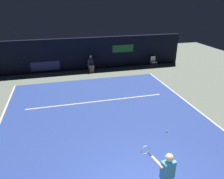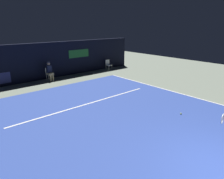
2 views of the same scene
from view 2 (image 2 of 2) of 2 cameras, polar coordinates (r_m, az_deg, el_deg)
ground_plane at (r=8.97m, az=0.65°, el=-7.68°), size 32.38×32.38×0.00m
court_surface at (r=8.97m, az=0.65°, el=-7.65°), size 10.01×11.50×0.01m
line_sideline_left at (r=12.58m, az=17.79°, el=-0.88°), size 0.10×11.50×0.01m
line_service at (r=10.43m, az=-6.73°, el=-3.97°), size 7.81×0.10×0.01m
back_wall at (r=15.49m, az=-20.21°, el=7.18°), size 16.97×0.33×2.60m
line_judge_on_chair at (r=15.12m, az=-16.92°, el=4.90°), size 0.46×0.54×1.32m
courtside_chair_near at (r=18.00m, az=-1.02°, el=7.04°), size 0.45×0.43×0.88m
tennis_ball at (r=9.68m, az=18.58°, el=-6.38°), size 0.07×0.07×0.07m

